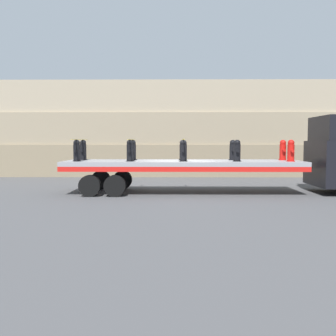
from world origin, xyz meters
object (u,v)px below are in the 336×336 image
(fire_hydrant_black_near_3, at_px, (237,151))
(fire_hydrant_red_far_4, at_px, (283,150))
(fire_hydrant_black_near_1, at_px, (130,151))
(fire_hydrant_black_far_3, at_px, (233,150))
(fire_hydrant_black_far_0, at_px, (83,150))
(fire_hydrant_black_far_2, at_px, (183,150))
(fire_hydrant_black_far_1, at_px, (133,150))
(fire_hydrant_red_near_4, at_px, (291,151))
(fire_hydrant_black_near_2, at_px, (183,151))
(flatbed_trailer, at_px, (171,166))
(fire_hydrant_black_near_0, at_px, (77,151))

(fire_hydrant_black_near_3, distance_m, fire_hydrant_red_far_4, 2.48)
(fire_hydrant_black_near_1, height_order, fire_hydrant_black_far_3, same)
(fire_hydrant_black_far_0, relative_size, fire_hydrant_black_near_3, 1.00)
(fire_hydrant_black_far_2, bearing_deg, fire_hydrant_black_far_3, 0.00)
(fire_hydrant_black_far_1, bearing_deg, fire_hydrant_red_near_4, -9.63)
(fire_hydrant_black_far_1, height_order, fire_hydrant_black_near_2, same)
(fire_hydrant_black_near_3, xyz_separation_m, fire_hydrant_black_far_3, (0.00, 1.12, 0.00))
(flatbed_trailer, relative_size, fire_hydrant_black_near_1, 11.20)
(fire_hydrant_black_near_1, bearing_deg, fire_hydrant_red_far_4, 9.63)
(fire_hydrant_red_far_4, bearing_deg, fire_hydrant_black_near_1, -170.37)
(fire_hydrant_black_near_3, bearing_deg, fire_hydrant_black_far_0, 170.37)
(fire_hydrant_black_near_0, xyz_separation_m, fire_hydrant_black_far_3, (6.63, 1.12, 0.00))
(fire_hydrant_black_far_1, bearing_deg, fire_hydrant_black_near_2, -26.97)
(fire_hydrant_black_far_0, height_order, fire_hydrant_black_far_1, same)
(flatbed_trailer, bearing_deg, fire_hydrant_black_near_2, -48.10)
(fire_hydrant_black_near_2, distance_m, fire_hydrant_black_far_2, 1.12)
(fire_hydrant_black_far_1, xyz_separation_m, fire_hydrant_red_near_4, (6.63, -1.12, 0.00))
(fire_hydrant_black_far_1, relative_size, fire_hydrant_red_near_4, 1.00)
(fire_hydrant_black_near_1, bearing_deg, fire_hydrant_red_near_4, 0.00)
(fire_hydrant_black_far_3, bearing_deg, fire_hydrant_black_far_2, 180.00)
(fire_hydrant_black_near_0, relative_size, fire_hydrant_black_far_2, 1.00)
(fire_hydrant_black_far_2, bearing_deg, fire_hydrant_black_near_3, -26.97)
(fire_hydrant_black_far_0, xyz_separation_m, fire_hydrant_black_far_1, (2.21, 0.00, 0.00))
(fire_hydrant_black_far_0, relative_size, fire_hydrant_black_near_1, 1.00)
(fire_hydrant_black_far_0, xyz_separation_m, fire_hydrant_black_far_3, (6.63, 0.00, 0.00))
(fire_hydrant_black_near_1, height_order, fire_hydrant_black_far_1, same)
(fire_hydrant_black_near_1, bearing_deg, fire_hydrant_black_far_1, 90.00)
(fire_hydrant_black_far_0, distance_m, fire_hydrant_black_near_2, 4.56)
(fire_hydrant_black_far_2, relative_size, fire_hydrant_black_near_3, 1.00)
(fire_hydrant_black_near_0, xyz_separation_m, fire_hydrant_black_near_2, (4.42, 0.00, 0.00))
(fire_hydrant_black_near_3, relative_size, fire_hydrant_black_far_3, 1.00)
(fire_hydrant_black_near_0, relative_size, fire_hydrant_black_far_1, 1.00)
(fire_hydrant_black_near_2, bearing_deg, fire_hydrant_red_far_4, 14.27)
(fire_hydrant_black_near_1, height_order, fire_hydrant_red_far_4, same)
(fire_hydrant_red_near_4, bearing_deg, fire_hydrant_black_far_3, 153.03)
(fire_hydrant_black_far_3, height_order, fire_hydrant_red_far_4, same)
(fire_hydrant_black_far_1, height_order, fire_hydrant_black_near_3, same)
(fire_hydrant_black_near_0, bearing_deg, fire_hydrant_black_near_1, 0.00)
(flatbed_trailer, xyz_separation_m, fire_hydrant_black_far_2, (0.50, 0.56, 0.67))
(fire_hydrant_black_far_0, bearing_deg, fire_hydrant_red_near_4, -7.25)
(fire_hydrant_black_near_0, bearing_deg, fire_hydrant_black_far_0, 90.00)
(fire_hydrant_black_near_1, xyz_separation_m, fire_hydrant_red_far_4, (6.63, 1.12, 0.00))
(fire_hydrant_black_near_1, bearing_deg, fire_hydrant_black_far_2, 26.97)
(flatbed_trailer, distance_m, fire_hydrant_red_near_4, 5.00)
(fire_hydrant_red_near_4, bearing_deg, fire_hydrant_red_far_4, 90.00)
(flatbed_trailer, distance_m, fire_hydrant_red_far_4, 5.00)
(fire_hydrant_black_far_0, height_order, fire_hydrant_black_near_1, same)
(fire_hydrant_black_far_0, distance_m, fire_hydrant_black_near_3, 6.72)
(fire_hydrant_black_far_1, bearing_deg, fire_hydrant_black_near_1, -90.00)
(fire_hydrant_black_near_0, xyz_separation_m, fire_hydrant_black_near_1, (2.21, 0.00, 0.00))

